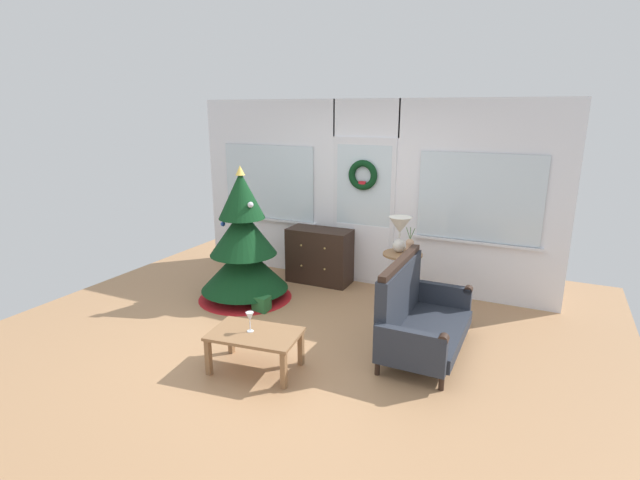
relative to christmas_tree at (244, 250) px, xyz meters
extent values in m
plane|color=#AD7F56|center=(1.17, -0.81, -0.65)|extent=(6.76, 6.76, 0.00)
cube|color=white|center=(-0.35, 1.28, 0.62)|extent=(2.15, 0.08, 2.55)
cube|color=white|center=(2.70, 1.28, 0.62)|extent=(2.15, 0.08, 2.55)
cube|color=white|center=(1.17, 1.28, 1.65)|extent=(0.94, 0.08, 0.50)
cube|color=silver|center=(1.17, 1.24, 0.37)|extent=(0.90, 0.05, 2.05)
cube|color=white|center=(1.17, 1.21, -0.20)|extent=(0.78, 0.02, 0.80)
cube|color=silver|center=(1.17, 1.21, 0.75)|extent=(0.78, 0.01, 1.10)
cube|color=silver|center=(-0.35, 1.22, 0.70)|extent=(1.50, 0.01, 1.10)
cube|color=silver|center=(2.70, 1.22, 0.70)|extent=(1.50, 0.01, 1.10)
cube|color=silver|center=(-0.35, 1.21, 0.13)|extent=(1.59, 0.06, 0.03)
cube|color=silver|center=(2.70, 1.21, 0.13)|extent=(1.59, 0.06, 0.03)
torus|color=black|center=(1.17, 1.18, 0.90)|extent=(0.41, 0.09, 0.41)
cube|color=red|center=(1.17, 1.16, 0.77)|extent=(0.10, 0.02, 0.10)
cylinder|color=#4C331E|center=(0.00, 0.00, -0.55)|extent=(0.10, 0.10, 0.20)
cone|color=red|center=(0.00, 0.00, -0.60)|extent=(1.23, 1.23, 0.10)
cone|color=#0F3819|center=(0.00, 0.00, -0.22)|extent=(1.14, 1.14, 0.59)
cone|color=#0F3819|center=(0.00, 0.00, 0.25)|extent=(0.86, 0.86, 0.59)
cone|color=#0F3819|center=(0.00, 0.00, 0.72)|extent=(0.59, 0.59, 0.59)
cone|color=#E0BC4C|center=(0.00, 0.00, 1.03)|extent=(0.12, 0.12, 0.12)
sphere|color=red|center=(-0.19, 0.18, 0.58)|extent=(0.06, 0.06, 0.06)
sphere|color=gold|center=(-0.37, 0.23, -0.03)|extent=(0.08, 0.08, 0.08)
sphere|color=silver|center=(0.20, -0.10, 0.63)|extent=(0.07, 0.07, 0.07)
sphere|color=#264CB2|center=(-0.28, -0.03, 0.33)|extent=(0.06, 0.06, 0.06)
sphere|color=red|center=(-0.05, 0.21, 0.64)|extent=(0.06, 0.06, 0.06)
cube|color=black|center=(0.62, 0.98, -0.26)|extent=(0.91, 0.43, 0.78)
sphere|color=tan|center=(0.44, 0.75, -0.07)|extent=(0.03, 0.03, 0.03)
sphere|color=tan|center=(0.80, 0.76, -0.07)|extent=(0.03, 0.03, 0.03)
sphere|color=tan|center=(0.44, 0.75, -0.37)|extent=(0.03, 0.03, 0.03)
sphere|color=tan|center=(0.80, 0.76, -0.37)|extent=(0.03, 0.03, 0.03)
cylinder|color=black|center=(2.81, -1.07, -0.58)|extent=(0.05, 0.05, 0.14)
cylinder|color=black|center=(2.81, 0.20, -0.58)|extent=(0.05, 0.05, 0.14)
cylinder|color=black|center=(2.21, -1.07, -0.58)|extent=(0.05, 0.05, 0.14)
cylinder|color=black|center=(2.21, 0.20, -0.58)|extent=(0.05, 0.05, 0.14)
cube|color=#282D38|center=(2.51, -0.43, -0.44)|extent=(0.72, 1.21, 0.14)
cube|color=#282D38|center=(2.21, -0.43, -0.06)|extent=(0.12, 1.21, 0.62)
cube|color=black|center=(2.21, -0.43, 0.28)|extent=(0.08, 1.19, 0.06)
cube|color=#282D38|center=(2.51, -1.08, -0.32)|extent=(0.66, 0.09, 0.38)
cylinder|color=black|center=(2.80, -1.08, -0.15)|extent=(0.09, 0.09, 0.09)
cube|color=#282D38|center=(2.51, 0.22, -0.32)|extent=(0.66, 0.09, 0.38)
cylinder|color=black|center=(2.80, 0.22, -0.15)|extent=(0.09, 0.09, 0.09)
cylinder|color=#8E6642|center=(1.95, 0.56, 0.05)|extent=(0.48, 0.48, 0.02)
cylinder|color=#8E6642|center=(1.95, 0.56, -0.31)|extent=(0.07, 0.07, 0.69)
cube|color=#8E6642|center=(2.11, 0.56, -0.63)|extent=(0.20, 0.05, 0.04)
cube|color=#8E6642|center=(1.87, 0.69, -0.63)|extent=(0.14, 0.20, 0.04)
cube|color=#8E6642|center=(1.87, 0.42, -0.63)|extent=(0.14, 0.20, 0.04)
sphere|color=silver|center=(1.89, 0.60, 0.15)|extent=(0.16, 0.16, 0.16)
cylinder|color=silver|center=(1.89, 0.60, 0.28)|extent=(0.02, 0.02, 0.06)
cone|color=silver|center=(1.89, 0.60, 0.41)|extent=(0.28, 0.28, 0.20)
cylinder|color=tan|center=(2.05, 0.50, 0.15)|extent=(0.09, 0.09, 0.16)
sphere|color=tan|center=(2.05, 0.50, 0.23)|extent=(0.10, 0.10, 0.10)
cylinder|color=#4C7042|center=(2.03, 0.50, 0.33)|extent=(0.07, 0.01, 0.17)
cylinder|color=#4C7042|center=(2.05, 0.50, 0.33)|extent=(0.01, 0.01, 0.18)
cylinder|color=#4C7042|center=(2.07, 0.50, 0.33)|extent=(0.07, 0.01, 0.17)
cube|color=#8E6642|center=(1.13, -1.48, -0.28)|extent=(0.90, 0.63, 0.03)
cube|color=#8E6642|center=(0.78, -1.75, -0.47)|extent=(0.05, 0.05, 0.35)
cube|color=#8E6642|center=(1.53, -1.65, -0.47)|extent=(0.05, 0.05, 0.35)
cube|color=#8E6642|center=(0.72, -1.31, -0.47)|extent=(0.05, 0.05, 0.35)
cube|color=#8E6642|center=(1.47, -1.21, -0.47)|extent=(0.05, 0.05, 0.35)
cylinder|color=silver|center=(1.08, -1.48, -0.26)|extent=(0.06, 0.06, 0.01)
cylinder|color=silver|center=(1.08, -1.48, -0.21)|extent=(0.01, 0.01, 0.10)
cone|color=silver|center=(1.08, -1.48, -0.12)|extent=(0.08, 0.08, 0.09)
cube|color=#266633|center=(0.43, -0.28, -0.56)|extent=(0.19, 0.17, 0.19)
camera|label=1|loc=(3.48, -4.94, 1.77)|focal=27.04mm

